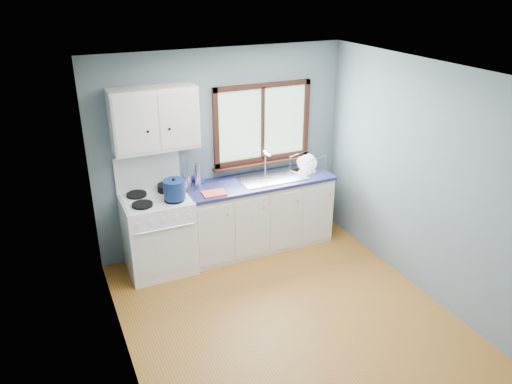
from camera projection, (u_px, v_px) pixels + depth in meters
name	position (u px, v px, depth m)	size (l,w,h in m)	color
floor	(287.00, 318.00, 5.17)	(3.20, 3.60, 0.02)	#A36625
ceiling	(295.00, 73.00, 4.16)	(3.20, 3.60, 0.02)	white
wall_back	(222.00, 151.00, 6.17)	(3.20, 0.02, 2.50)	slate
wall_front	(425.00, 322.00, 3.16)	(3.20, 0.02, 2.50)	slate
wall_left	(116.00, 244.00, 4.06)	(0.02, 3.60, 2.50)	slate
wall_right	(425.00, 181.00, 5.27)	(0.02, 3.60, 2.50)	slate
gas_range	(158.00, 232.00, 5.84)	(0.76, 0.69, 1.36)	white
base_cabinets	(259.00, 217.00, 6.38)	(1.85, 0.60, 0.88)	silver
countertop	(259.00, 182.00, 6.18)	(1.89, 0.64, 0.04)	#1C1D46
sink	(272.00, 182.00, 6.27)	(0.84, 0.46, 0.44)	silver
window	(263.00, 129.00, 6.25)	(1.36, 0.10, 1.03)	#9EC6A8
upper_cabinets	(154.00, 119.00, 5.48)	(0.95, 0.35, 0.70)	silver
skillet	(169.00, 186.00, 5.83)	(0.40, 0.28, 0.05)	black
stockpot	(174.00, 189.00, 5.54)	(0.30, 0.30, 0.25)	navy
utensil_crock	(187.00, 181.00, 5.92)	(0.13, 0.13, 0.41)	silver
thermos	(198.00, 176.00, 5.89)	(0.07, 0.07, 0.31)	silver
soap_bottle	(203.00, 175.00, 6.00)	(0.09, 0.09, 0.23)	#1C2AB2
dish_towel	(214.00, 193.00, 5.78)	(0.27, 0.19, 0.02)	#F1503E
dish_rack	(307.00, 166.00, 6.47)	(0.48, 0.42, 0.21)	silver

